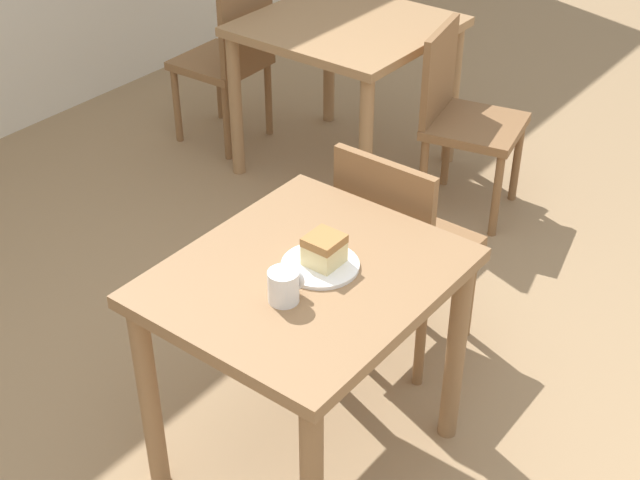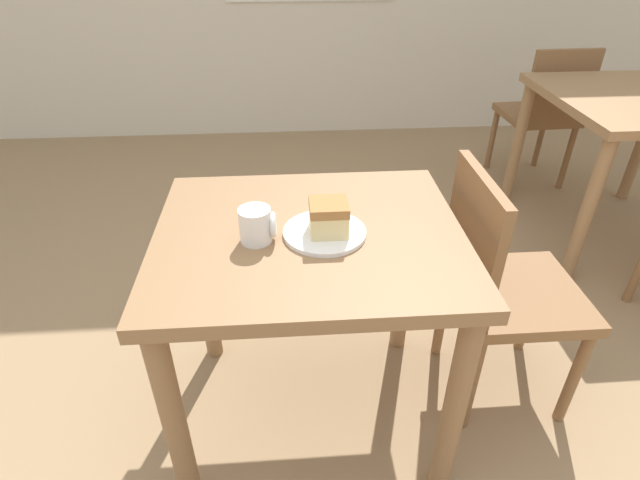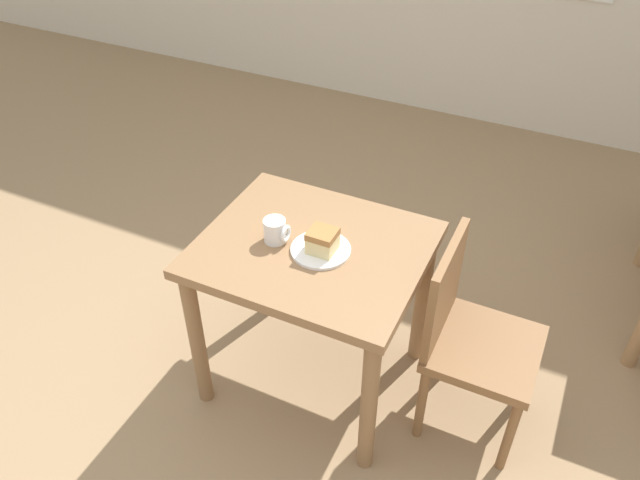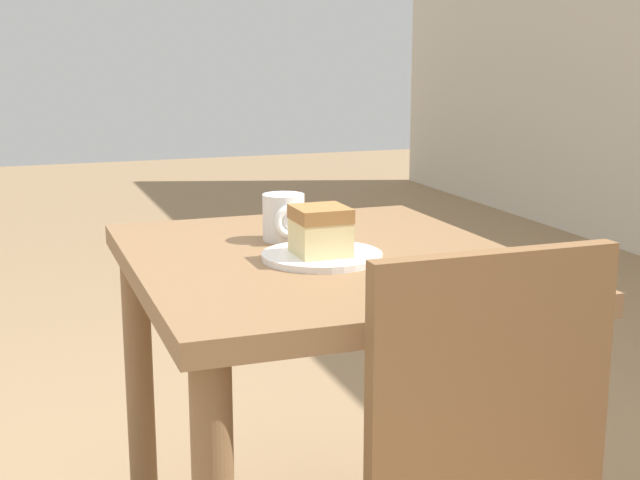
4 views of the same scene
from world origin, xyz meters
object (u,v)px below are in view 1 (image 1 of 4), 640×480
(chair_near_window, at_px, (400,246))
(dining_table_near, at_px, (307,309))
(cake_slice, at_px, (324,250))
(coffee_mug, at_px, (284,286))
(chair_far_corner, at_px, (462,115))
(dining_table_far, at_px, (346,47))
(chair_far_opposite, at_px, (230,57))
(plate, at_px, (320,265))

(chair_near_window, bearing_deg, dining_table_near, 96.89)
(chair_near_window, bearing_deg, cake_slice, 99.94)
(chair_near_window, relative_size, cake_slice, 8.53)
(coffee_mug, bearing_deg, chair_near_window, 8.24)
(chair_far_corner, bearing_deg, dining_table_far, 78.50)
(chair_far_opposite, bearing_deg, coffee_mug, 44.09)
(plate, xyz_separation_m, cake_slice, (0.01, -0.01, 0.05))
(dining_table_near, distance_m, chair_far_corner, 1.65)
(dining_table_far, height_order, chair_far_corner, chair_far_corner)
(chair_far_corner, distance_m, cake_slice, 1.64)
(dining_table_near, height_order, dining_table_far, dining_table_far)
(chair_far_corner, height_order, chair_far_opposite, same)
(chair_far_corner, relative_size, chair_far_opposite, 1.00)
(dining_table_far, distance_m, cake_slice, 1.87)
(chair_near_window, distance_m, chair_far_opposite, 1.78)
(chair_near_window, bearing_deg, coffee_mug, 98.24)
(chair_far_opposite, bearing_deg, plate, 47.09)
(dining_table_near, bearing_deg, chair_far_corner, 14.43)
(chair_near_window, distance_m, chair_far_corner, 1.05)
(cake_slice, height_order, coffee_mug, cake_slice)
(dining_table_far, xyz_separation_m, chair_far_corner, (0.01, -0.61, -0.16))
(coffee_mug, bearing_deg, chair_far_corner, 14.41)
(dining_table_near, height_order, coffee_mug, coffee_mug)
(dining_table_near, xyz_separation_m, chair_far_corner, (1.60, 0.41, -0.14))
(plate, distance_m, coffee_mug, 0.18)
(dining_table_far, bearing_deg, plate, -146.03)
(chair_near_window, height_order, coffee_mug, chair_near_window)
(chair_far_opposite, bearing_deg, dining_table_near, 46.00)
(chair_far_corner, distance_m, chair_far_opposite, 1.23)
(dining_table_near, xyz_separation_m, coffee_mug, (-0.13, -0.03, 0.18))
(dining_table_near, distance_m, plate, 0.14)
(cake_slice, bearing_deg, dining_table_far, 34.29)
(chair_far_opposite, bearing_deg, cake_slice, 47.39)
(chair_near_window, distance_m, plate, 0.63)
(chair_far_corner, distance_m, plate, 1.64)
(dining_table_far, height_order, plate, plate)
(cake_slice, bearing_deg, chair_far_corner, 15.69)
(dining_table_near, distance_m, coffee_mug, 0.22)
(chair_far_corner, bearing_deg, chair_near_window, -173.75)
(chair_near_window, relative_size, chair_far_corner, 1.00)
(chair_near_window, xyz_separation_m, plate, (-0.56, -0.09, 0.28))
(dining_table_far, distance_m, coffee_mug, 2.02)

